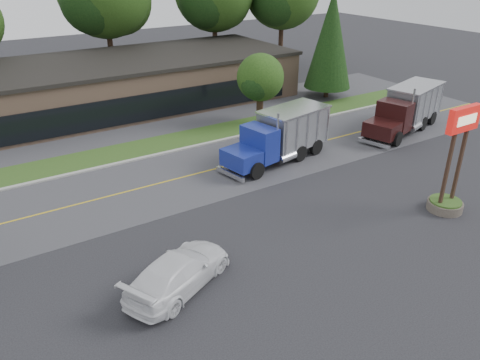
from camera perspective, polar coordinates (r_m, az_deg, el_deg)
The scene contains 13 objects.
ground at distance 23.20m, azimuth 2.93°, elevation -7.90°, with size 140.00×140.00×0.00m, color #323237.
road at distance 30.00m, azimuth -6.94°, elevation 0.32°, with size 60.00×8.00×0.02m, color #57575C.
center_line at distance 30.00m, azimuth -6.94°, elevation 0.32°, with size 60.00×0.12×0.01m, color gold.
curb at distance 33.53m, azimuth -10.09°, elevation 2.97°, with size 60.00×0.30×0.12m, color #9E9E99.
grass_verge at distance 35.09m, azimuth -11.24°, elevation 3.93°, with size 60.00×3.40×0.03m, color #2A4F1B.
far_parking at distance 39.53m, azimuth -13.98°, elevation 6.21°, with size 60.00×7.00×0.02m, color #57575C.
strip_mall at distance 45.02m, azimuth -14.43°, elevation 11.25°, with size 32.00×12.00×4.00m, color #9E7A61.
bilo_sign at distance 27.64m, azimuth 24.33°, elevation 0.34°, with size 2.20×1.90×5.95m.
evergreen_right at distance 46.47m, azimuth 10.99°, elevation 16.53°, with size 4.45×4.45×10.12m.
tree_verge at distance 38.47m, azimuth 2.53°, elevation 12.13°, with size 4.04×3.80×5.77m.
dump_truck_blue at distance 31.96m, azimuth 5.13°, elevation 5.59°, with size 8.53×3.99×3.36m.
dump_truck_maroon at distance 39.76m, azimuth 19.74°, elevation 8.31°, with size 9.39×4.85×3.36m.
rally_car at distance 20.31m, azimuth -7.47°, elevation -10.98°, with size 2.22×5.47×1.59m, color white.
Camera 1 is at (-11.23, -15.60, 12.99)m, focal length 35.00 mm.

